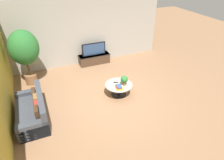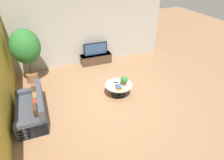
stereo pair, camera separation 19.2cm
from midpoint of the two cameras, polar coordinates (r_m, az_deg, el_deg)
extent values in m
plane|color=#8C6647|center=(7.09, -0.85, -5.63)|extent=(24.00, 24.00, 0.00)
cube|color=#A39E93|center=(9.19, -8.85, 13.59)|extent=(7.40, 0.12, 3.00)
cube|color=#473323|center=(9.46, -5.67, 5.99)|extent=(1.41, 0.48, 0.44)
cube|color=#2D2823|center=(9.37, -5.74, 7.15)|extent=(1.44, 0.50, 0.02)
cube|color=black|center=(9.25, -5.84, 8.81)|extent=(1.10, 0.08, 0.57)
cube|color=navy|center=(9.21, -5.76, 8.71)|extent=(1.01, 0.00, 0.51)
cube|color=black|center=(9.36, -5.75, 7.27)|extent=(0.33, 0.13, 0.02)
cylinder|color=black|center=(7.34, 1.14, -4.09)|extent=(0.54, 0.54, 0.02)
cylinder|color=black|center=(7.22, 1.16, -2.81)|extent=(0.10, 0.10, 0.42)
cylinder|color=gray|center=(7.10, 1.18, -1.35)|extent=(0.98, 0.98, 0.02)
cube|color=#3D424C|center=(6.70, -22.73, -8.91)|extent=(0.84, 1.84, 0.42)
cube|color=#3D424C|center=(6.43, -20.52, -5.45)|extent=(0.16, 1.84, 0.42)
cube|color=#3D424C|center=(7.33, -23.19, -4.62)|extent=(0.84, 0.20, 0.54)
cube|color=#3D424C|center=(6.04, -22.39, -13.25)|extent=(0.84, 0.20, 0.54)
cube|color=#422D1E|center=(6.85, -22.11, -3.82)|extent=(0.13, 0.37, 0.34)
cube|color=olive|center=(6.60, -21.92, -5.32)|extent=(0.17, 0.36, 0.34)
cube|color=#B23328|center=(6.36, -21.68, -7.11)|extent=(0.16, 0.29, 0.28)
cube|color=#422D1E|center=(6.10, -21.51, -8.65)|extent=(0.14, 0.34, 0.31)
cylinder|color=brown|center=(8.56, -22.66, 0.35)|extent=(0.46, 0.46, 0.39)
cylinder|color=brown|center=(8.36, -23.26, 2.88)|extent=(0.08, 0.08, 0.47)
ellipsoid|color=#286B2D|center=(8.01, -24.59, 8.43)|extent=(1.08, 1.08, 1.30)
cylinder|color=brown|center=(7.06, 2.69, -0.95)|extent=(0.14, 0.14, 0.11)
sphere|color=#286B2D|center=(6.98, 2.73, 0.19)|extent=(0.26, 0.26, 0.26)
cube|color=gold|center=(6.89, 1.24, -2.24)|extent=(0.28, 0.33, 0.03)
cube|color=#A32823|center=(6.88, 1.10, -2.01)|extent=(0.23, 0.31, 0.02)
cube|color=#2D4C84|center=(6.87, 1.22, -1.79)|extent=(0.20, 0.28, 0.03)
cube|color=black|center=(7.20, 0.29, -0.67)|extent=(0.16, 0.10, 0.02)
camera|label=1|loc=(0.10, -90.77, -0.48)|focal=32.00mm
camera|label=2|loc=(0.10, 89.23, 0.48)|focal=32.00mm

